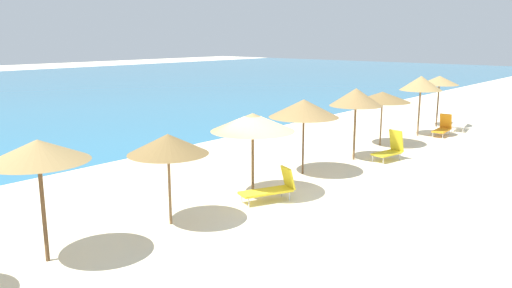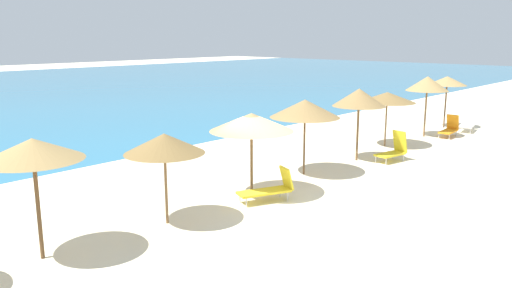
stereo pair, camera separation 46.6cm
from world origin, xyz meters
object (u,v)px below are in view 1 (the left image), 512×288
beach_umbrella_10 (440,80)px  lounge_chair_2 (390,149)px  beach_umbrella_3 (38,151)px  lounge_chair_0 (443,127)px  beach_umbrella_7 (356,97)px  beach_umbrella_9 (421,83)px  beach_umbrella_6 (304,108)px  beach_umbrella_4 (168,144)px  lounge_chair_1 (460,121)px  lounge_chair_3 (272,188)px  beach_umbrella_5 (253,122)px  beach_umbrella_8 (382,97)px

beach_umbrella_10 → lounge_chair_2: bearing=-169.9°
beach_umbrella_3 → lounge_chair_0: 20.15m
beach_umbrella_7 → beach_umbrella_10: 9.66m
beach_umbrella_9 → lounge_chair_2: 6.16m
beach_umbrella_6 → beach_umbrella_7: beach_umbrella_7 is taller
lounge_chair_2 → beach_umbrella_4: bearing=94.3°
lounge_chair_1 → lounge_chair_3: 15.60m
lounge_chair_0 → lounge_chair_1: 2.06m
beach_umbrella_3 → beach_umbrella_5: 6.49m
beach_umbrella_7 → beach_umbrella_8: bearing=8.5°
lounge_chair_0 → lounge_chair_2: 6.47m
beach_umbrella_6 → lounge_chair_1: (12.47, -1.24, -1.91)m
beach_umbrella_5 → lounge_chair_2: 7.40m
beach_umbrella_8 → lounge_chair_0: beach_umbrella_8 is taller
beach_umbrella_10 → lounge_chair_3: bearing=-175.7°
beach_umbrella_4 → beach_umbrella_6: size_ratio=0.90×
lounge_chair_1 → lounge_chair_2: size_ratio=1.00×
beach_umbrella_5 → lounge_chair_3: (-0.01, -0.76, -1.91)m
beach_umbrella_6 → beach_umbrella_7: 3.11m
beach_umbrella_7 → lounge_chair_0: 7.66m
lounge_chair_1 → lounge_chair_2: (-8.52, -0.21, 0.00)m
beach_umbrella_4 → lounge_chair_1: beach_umbrella_4 is taller
beach_umbrella_3 → beach_umbrella_10: (22.33, 0.06, 0.03)m
beach_umbrella_4 → beach_umbrella_6: 6.37m
beach_umbrella_6 → lounge_chair_3: beach_umbrella_6 is taller
lounge_chair_2 → beach_umbrella_9: bearing=-66.5°
beach_umbrella_7 → lounge_chair_1: beach_umbrella_7 is taller
beach_umbrella_3 → beach_umbrella_4: beach_umbrella_3 is taller
beach_umbrella_5 → lounge_chair_1: size_ratio=1.81×
beach_umbrella_5 → beach_umbrella_9: 12.71m
beach_umbrella_9 → beach_umbrella_10: size_ratio=1.07×
beach_umbrella_8 → lounge_chair_2: (-2.34, -1.63, -1.74)m
lounge_chair_3 → beach_umbrella_8: bearing=-59.4°
lounge_chair_0 → beach_umbrella_4: bearing=82.5°
beach_umbrella_4 → lounge_chair_0: (16.78, -0.84, -1.75)m
beach_umbrella_6 → beach_umbrella_8: (6.30, 0.17, -0.17)m
beach_umbrella_9 → lounge_chair_3: (-12.72, -0.91, -2.20)m
lounge_chair_3 → beach_umbrella_6: bearing=-47.8°
beach_umbrella_7 → beach_umbrella_10: size_ratio=1.03×
beach_umbrella_7 → lounge_chair_1: (9.38, -0.94, -2.05)m
beach_umbrella_6 → beach_umbrella_9: beach_umbrella_9 is taller
beach_umbrella_4 → beach_umbrella_5: 3.25m
beach_umbrella_8 → beach_umbrella_10: beach_umbrella_10 is taller
beach_umbrella_10 → lounge_chair_0: 3.37m
beach_umbrella_3 → lounge_chair_2: bearing=-6.3°
beach_umbrella_4 → beach_umbrella_8: 12.66m
beach_umbrella_7 → lounge_chair_3: size_ratio=1.63×
lounge_chair_1 → lounge_chair_2: lounge_chair_2 is taller
beach_umbrella_9 → beach_umbrella_10: 3.17m
beach_umbrella_3 → beach_umbrella_7: beach_umbrella_7 is taller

